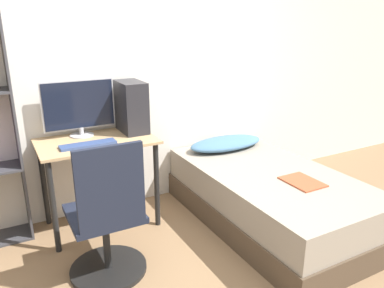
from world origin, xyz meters
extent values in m
cube|color=silver|center=(0.00, 1.52, 1.25)|extent=(8.00, 0.05, 2.50)
cube|color=tan|center=(-0.33, 1.20, 0.76)|extent=(0.93, 0.58, 0.02)
cylinder|color=black|center=(-0.74, 0.96, 0.37)|extent=(0.04, 0.04, 0.75)
cylinder|color=black|center=(0.09, 0.96, 0.37)|extent=(0.04, 0.04, 0.75)
cylinder|color=black|center=(-0.74, 1.44, 0.37)|extent=(0.04, 0.04, 0.75)
cylinder|color=black|center=(0.09, 1.44, 0.37)|extent=(0.04, 0.04, 0.75)
cube|color=#38383D|center=(-0.90, 1.36, 0.91)|extent=(0.02, 0.27, 1.81)
cylinder|color=black|center=(-0.47, 0.55, 0.01)|extent=(0.54, 0.54, 0.03)
cylinder|color=black|center=(-0.47, 0.55, 0.23)|extent=(0.05, 0.05, 0.40)
cube|color=black|center=(-0.47, 0.55, 0.45)|extent=(0.47, 0.47, 0.04)
cube|color=black|center=(-0.47, 0.33, 0.74)|extent=(0.42, 0.04, 0.53)
cube|color=#4C3D2D|center=(0.97, 0.55, 0.11)|extent=(1.04, 1.89, 0.21)
cube|color=gray|center=(0.97, 0.55, 0.35)|extent=(1.01, 1.85, 0.26)
ellipsoid|color=teal|center=(0.97, 1.23, 0.53)|extent=(0.79, 0.36, 0.11)
cube|color=#B24C2D|center=(1.04, 0.25, 0.48)|extent=(0.24, 0.32, 0.01)
cylinder|color=#B7B7BC|center=(-0.40, 1.38, 0.78)|extent=(0.20, 0.20, 0.01)
cylinder|color=#B7B7BC|center=(-0.40, 1.38, 0.81)|extent=(0.04, 0.04, 0.06)
cube|color=#B7B7BC|center=(-0.40, 1.38, 1.04)|extent=(0.59, 0.01, 0.41)
cube|color=black|center=(-0.40, 1.38, 1.04)|extent=(0.57, 0.01, 0.39)
cube|color=#33477A|center=(-0.42, 1.09, 0.78)|extent=(0.43, 0.12, 0.02)
cube|color=#232328|center=(0.02, 1.30, 0.99)|extent=(0.20, 0.34, 0.44)
camera|label=1|loc=(-1.03, -1.72, 1.69)|focal=35.00mm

